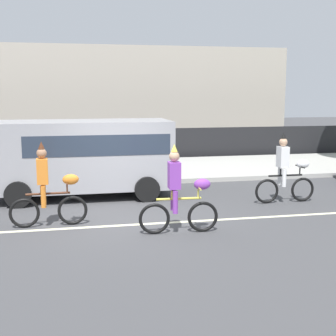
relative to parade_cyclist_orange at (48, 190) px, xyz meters
name	(u,v)px	position (x,y,z in m)	size (l,w,h in m)	color
ground_plane	(124,219)	(1.69, 0.22, -0.84)	(80.00, 80.00, 0.00)	#424244
road_centre_line	(126,225)	(1.69, -0.28, -0.84)	(36.00, 0.14, 0.01)	beige
sidewalk_curb	(104,171)	(1.69, 6.72, -0.77)	(60.00, 5.00, 0.15)	#ADAAA3
fence_line	(99,146)	(1.69, 9.62, -0.14)	(40.00, 0.08, 1.40)	black
building_backdrop	(33,97)	(-1.57, 18.22, 1.85)	(28.00, 8.00, 5.39)	#B2A899
parade_cyclist_orange	(48,190)	(0.00, 0.00, 0.00)	(1.72, 0.50, 1.92)	black
parade_cyclist_purple	(180,195)	(2.74, -1.09, 0.00)	(1.72, 0.50, 1.92)	black
parade_cyclist_zebra	(286,172)	(6.21, 1.05, 0.00)	(1.72, 0.50, 1.92)	black
parked_van_grey	(85,152)	(0.90, 2.92, 0.44)	(5.00, 2.22, 2.18)	#99999E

